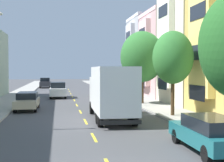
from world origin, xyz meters
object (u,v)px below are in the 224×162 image
(street_tree_third, at_px, (142,57))
(moving_white_sedan, at_px, (58,90))
(parked_wagon_teal, at_px, (209,133))
(parked_suv_forest, at_px, (105,88))
(parked_wagon_champagne, at_px, (27,101))
(delivery_box_truck, at_px, (112,91))
(parked_suv_silver, at_px, (117,93))
(street_tree_second, at_px, (173,58))
(parked_suv_charcoal, at_px, (45,83))

(street_tree_third, relative_size, moving_white_sedan, 1.48)
(parked_wagon_teal, relative_size, parked_suv_forest, 0.98)
(street_tree_third, bearing_deg, parked_wagon_champagne, -167.13)
(street_tree_third, relative_size, parked_wagon_champagne, 1.51)
(delivery_box_truck, xyz_separation_m, parked_suv_silver, (2.48, 11.28, -1.03))
(delivery_box_truck, distance_m, parked_wagon_teal, 9.37)
(street_tree_second, distance_m, moving_white_sedan, 19.67)
(street_tree_second, height_order, parked_suv_silver, street_tree_second)
(parked_wagon_teal, height_order, parked_suv_forest, parked_suv_forest)
(street_tree_third, height_order, moving_white_sedan, street_tree_third)
(parked_suv_charcoal, relative_size, parked_wagon_teal, 1.02)
(parked_wagon_teal, relative_size, parked_wagon_champagne, 1.00)
(parked_suv_forest, bearing_deg, parked_wagon_teal, -89.92)
(street_tree_third, height_order, parked_suv_forest, street_tree_third)
(moving_white_sedan, bearing_deg, parked_suv_silver, -48.90)
(parked_suv_silver, bearing_deg, parked_suv_forest, 89.30)
(parked_suv_charcoal, height_order, moving_white_sedan, same)
(parked_suv_silver, bearing_deg, street_tree_second, -78.66)
(street_tree_third, bearing_deg, parked_suv_forest, 99.80)
(parked_suv_charcoal, relative_size, parked_suv_silver, 0.99)
(delivery_box_truck, height_order, parked_wagon_champagne, delivery_box_truck)
(parked_suv_charcoal, xyz_separation_m, parked_wagon_teal, (8.65, -49.69, -0.18))
(parked_suv_forest, distance_m, parked_suv_silver, 9.53)
(street_tree_second, xyz_separation_m, moving_white_sedan, (-8.20, 17.57, -3.32))
(street_tree_second, relative_size, street_tree_third, 0.86)
(parked_wagon_champagne, height_order, parked_suv_silver, parked_suv_silver)
(street_tree_third, xyz_separation_m, parked_wagon_teal, (-1.97, -18.07, -3.91))
(delivery_box_truck, bearing_deg, parked_suv_silver, 77.62)
(street_tree_third, bearing_deg, moving_white_sedan, 132.08)
(delivery_box_truck, bearing_deg, street_tree_third, 63.31)
(street_tree_second, relative_size, parked_suv_silver, 1.26)
(parked_wagon_teal, height_order, parked_suv_silver, parked_suv_silver)
(parked_wagon_teal, distance_m, parked_suv_silver, 20.19)
(parked_wagon_champagne, height_order, moving_white_sedan, moving_white_sedan)
(delivery_box_truck, relative_size, parked_wagon_champagne, 1.67)
(street_tree_second, height_order, parked_suv_charcoal, street_tree_second)
(parked_suv_silver, bearing_deg, street_tree_third, -44.90)
(delivery_box_truck, distance_m, parked_wagon_champagne, 9.20)
(street_tree_third, bearing_deg, parked_suv_silver, 135.10)
(parked_suv_charcoal, height_order, parked_suv_forest, same)
(parked_wagon_champagne, bearing_deg, street_tree_second, -29.18)
(delivery_box_truck, bearing_deg, moving_white_sedan, 101.15)
(street_tree_third, height_order, parked_suv_silver, street_tree_third)
(street_tree_second, distance_m, parked_wagon_champagne, 12.85)
(parked_suv_charcoal, xyz_separation_m, parked_wagon_champagne, (-0.17, -34.09, -0.18))
(delivery_box_truck, bearing_deg, parked_suv_forest, 82.90)
(delivery_box_truck, relative_size, moving_white_sedan, 1.64)
(parked_suv_charcoal, height_order, parked_suv_silver, same)
(delivery_box_truck, distance_m, moving_white_sedan, 18.62)
(parked_suv_silver, distance_m, moving_white_sedan, 9.24)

